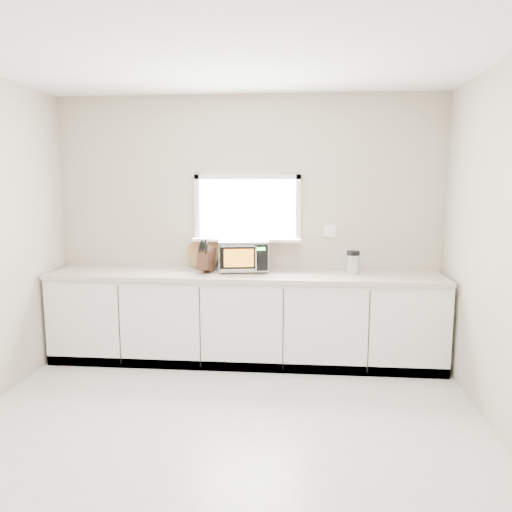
# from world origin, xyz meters

# --- Properties ---
(ground) EXTENTS (4.00, 4.00, 0.00)m
(ground) POSITION_xyz_m (0.00, 0.00, 0.00)
(ground) COLOR beige
(ground) RESTS_ON ground
(back_wall) EXTENTS (4.00, 0.17, 2.70)m
(back_wall) POSITION_xyz_m (0.00, 2.00, 1.36)
(back_wall) COLOR #BEB697
(back_wall) RESTS_ON ground
(cabinets) EXTENTS (3.92, 0.60, 0.88)m
(cabinets) POSITION_xyz_m (0.00, 1.70, 0.44)
(cabinets) COLOR white
(cabinets) RESTS_ON ground
(countertop) EXTENTS (3.92, 0.64, 0.04)m
(countertop) POSITION_xyz_m (0.00, 1.69, 0.90)
(countertop) COLOR beige
(countertop) RESTS_ON cabinets
(microwave) EXTENTS (0.55, 0.46, 0.32)m
(microwave) POSITION_xyz_m (-0.03, 1.83, 1.09)
(microwave) COLOR black
(microwave) RESTS_ON countertop
(knife_block) EXTENTS (0.18, 0.26, 0.35)m
(knife_block) POSITION_xyz_m (-0.39, 1.70, 1.07)
(knife_block) COLOR #402316
(knife_block) RESTS_ON countertop
(cutting_board) EXTENTS (0.34, 0.08, 0.34)m
(cutting_board) POSITION_xyz_m (-0.46, 1.94, 1.09)
(cutting_board) COLOR #AB7642
(cutting_board) RESTS_ON countertop
(coffee_grinder) EXTENTS (0.15, 0.15, 0.23)m
(coffee_grinder) POSITION_xyz_m (1.07, 1.76, 1.04)
(coffee_grinder) COLOR #B9BCC1
(coffee_grinder) RESTS_ON countertop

